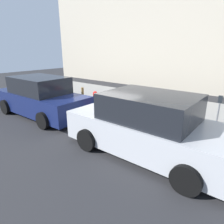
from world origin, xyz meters
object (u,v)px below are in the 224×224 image
suitcase_navy_0 (184,120)px  parked_car_navy_1 (41,98)px  suitcase_black_3 (146,111)px  parking_meter (219,110)px  fire_hydrant (95,99)px  suitcase_olive_6 (114,104)px  suitcase_teal_5 (122,108)px  bollard_post (83,97)px  suitcase_silver_1 (170,116)px  parked_car_silver_0 (148,126)px  suitcase_maroon_2 (157,113)px  suitcase_red_4 (135,108)px

suitcase_navy_0 → parked_car_navy_1: parked_car_navy_1 is taller
suitcase_black_3 → parking_meter: (-2.42, -0.25, 0.47)m
fire_hydrant → suitcase_olive_6: bearing=-175.9°
suitcase_teal_5 → parking_meter: parking_meter is taller
bollard_post → parking_meter: size_ratio=0.70×
bollard_post → suitcase_olive_6: bearing=-172.6°
suitcase_black_3 → bollard_post: bearing=2.6°
suitcase_silver_1 → parked_car_silver_0: 1.96m
suitcase_silver_1 → suitcase_maroon_2: (0.48, 0.01, -0.00)m
suitcase_silver_1 → suitcase_maroon_2: 0.48m
suitcase_maroon_2 → fire_hydrant: size_ratio=1.36×
suitcase_black_3 → suitcase_teal_5: (1.06, 0.06, -0.07)m
suitcase_black_3 → suitcase_teal_5: size_ratio=1.15×
parking_meter → suitcase_teal_5: bearing=5.0°
parked_car_silver_0 → parked_car_navy_1: size_ratio=0.98×
fire_hydrant → parking_meter: parking_meter is taller
suitcase_silver_1 → parking_meter: parking_meter is taller
suitcase_silver_1 → suitcase_olive_6: suitcase_olive_6 is taller
suitcase_navy_0 → parked_car_navy_1: size_ratio=0.15×
suitcase_olive_6 → parked_car_navy_1: 3.16m
suitcase_navy_0 → suitcase_silver_1: bearing=7.1°
suitcase_silver_1 → suitcase_red_4: 1.50m
suitcase_silver_1 → suitcase_black_3: size_ratio=0.82×
suitcase_red_4 → suitcase_teal_5: bearing=6.7°
parked_car_navy_1 → bollard_post: bearing=-110.1°
parking_meter → suitcase_silver_1: bearing=11.3°
bollard_post → parking_meter: (-5.78, -0.40, 0.38)m
suitcase_teal_5 → parking_meter: size_ratio=0.70×
suitcase_silver_1 → parked_car_navy_1: (5.01, 1.93, 0.25)m
suitcase_red_4 → parking_meter: 2.98m
suitcase_red_4 → suitcase_navy_0: bearing=-179.7°
suitcase_maroon_2 → suitcase_teal_5: size_ratio=1.20×
suitcase_red_4 → suitcase_olive_6: (1.12, -0.06, -0.02)m
suitcase_olive_6 → bollard_post: bearing=7.4°
suitcase_navy_0 → suitcase_red_4: size_ratio=0.75×
suitcase_olive_6 → parking_meter: parking_meter is taller
suitcase_navy_0 → suitcase_maroon_2: suitcase_maroon_2 is taller
suitcase_navy_0 → suitcase_olive_6: suitcase_olive_6 is taller
suitcase_red_4 → parking_meter: parking_meter is taller
fire_hydrant → bollard_post: size_ratio=0.87×
parking_meter → parked_car_navy_1: (6.45, 2.22, -0.19)m
suitcase_maroon_2 → bollard_post: 3.86m
parking_meter → parked_car_navy_1: bearing=19.0°
suitcase_silver_1 → bollard_post: size_ratio=0.94×
suitcase_teal_5 → suitcase_red_4: bearing=-173.3°
fire_hydrant → suitcase_maroon_2: bearing=179.1°
suitcase_red_4 → parked_car_navy_1: (3.51, 1.98, 0.28)m
parking_meter → suitcase_black_3: bearing=5.8°
suitcase_maroon_2 → suitcase_teal_5: 1.57m
suitcase_black_3 → suitcase_silver_1: bearing=177.6°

